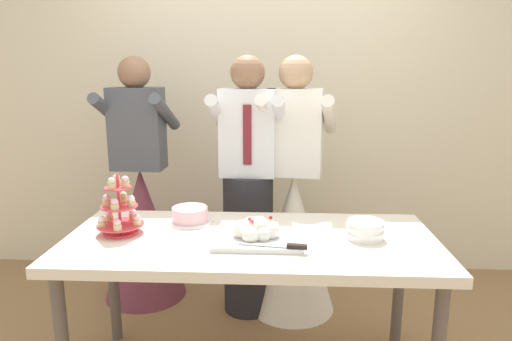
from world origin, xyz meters
name	(u,v)px	position (x,y,z in m)	size (l,w,h in m)	color
rear_wall	(262,86)	(0.00, 1.46, 1.45)	(5.20, 0.10, 2.90)	beige
dessert_table	(250,252)	(0.00, 0.00, 0.70)	(1.80, 0.80, 0.78)	silver
cupcake_stand	(120,211)	(-0.65, 0.02, 0.89)	(0.23, 0.23, 0.31)	#D83F4C
main_cake_tray	(257,233)	(0.03, -0.05, 0.82)	(0.43, 0.31, 0.12)	silver
plate_stack	(365,230)	(0.55, 0.01, 0.82)	(0.18, 0.18, 0.09)	white
round_cake	(190,215)	(-0.33, 0.21, 0.81)	(0.24, 0.24, 0.08)	white
person_groom	(248,201)	(-0.06, 0.71, 0.75)	(0.47, 0.50, 1.66)	#232328
person_bride	(293,225)	(0.23, 0.74, 0.58)	(0.56, 0.56, 1.66)	white
person_guest	(142,217)	(-0.80, 0.87, 0.58)	(0.56, 0.56, 1.66)	brown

